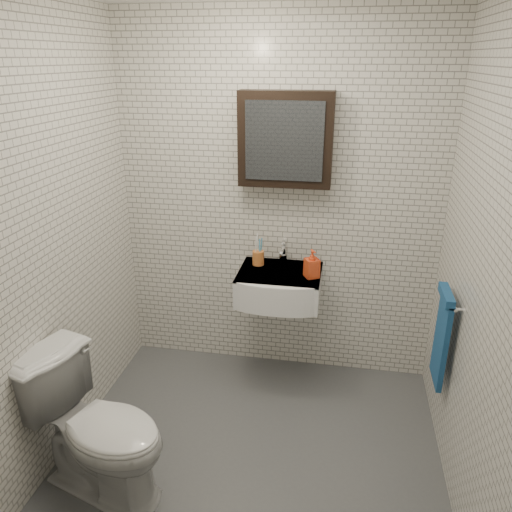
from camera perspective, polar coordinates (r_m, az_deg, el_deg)
name	(u,v)px	position (r m, az deg, el deg)	size (l,w,h in m)	color
ground	(251,452)	(3.18, -0.53, -21.52)	(2.20, 2.00, 0.01)	#505358
room_shell	(250,217)	(2.43, -0.64, 4.45)	(2.22, 2.02, 2.51)	silver
washbasin	(279,287)	(3.35, 2.63, -3.52)	(0.55, 0.50, 0.20)	white
faucet	(283,254)	(3.47, 3.12, 0.26)	(0.06, 0.20, 0.15)	silver
mirror_cabinet	(286,140)	(3.26, 3.39, 13.13)	(0.60, 0.15, 0.60)	black
towel_rail	(442,333)	(3.07, 20.51, -8.29)	(0.09, 0.30, 0.58)	silver
toothbrush_cup	(258,257)	(3.44, 0.26, -0.12)	(0.11, 0.11, 0.22)	#C66D31
soap_bottle	(312,264)	(3.25, 6.41, -0.88)	(0.08, 0.09, 0.19)	orange
toilet	(98,428)	(2.86, -17.59, -18.25)	(0.44, 0.78, 0.79)	silver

